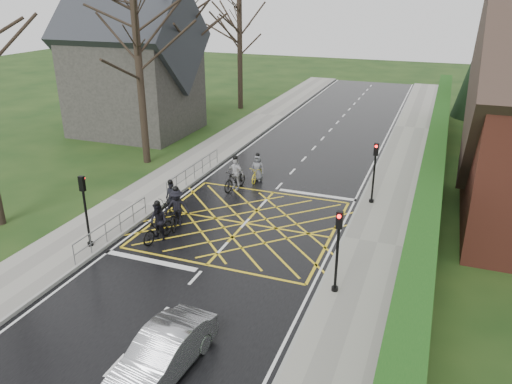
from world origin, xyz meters
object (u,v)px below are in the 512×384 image
Objects in this scene: cyclist_mid at (177,211)px; cyclist_front at (235,177)px; cyclist_back at (158,226)px; cyclist_rear at (171,203)px; car at (163,353)px; cyclist_lead at (257,171)px.

cyclist_mid is 1.05× the size of cyclist_front.
cyclist_mid is (0.01, 1.57, 0.00)m from cyclist_back.
cyclist_rear is at bearing 113.36° from cyclist_mid.
cyclist_mid reaches higher than cyclist_rear.
cyclist_back is 1.57m from cyclist_mid.
cyclist_lead is at bearing 105.31° from car.
cyclist_mid is at bearing 121.37° from car.
cyclist_mid reaches higher than cyclist_lead.
cyclist_rear is 4.33m from cyclist_front.
cyclist_mid is (0.86, -0.96, 0.12)m from cyclist_rear.
cyclist_front is 1.76m from cyclist_lead.
car is at bearing -47.11° from cyclist_back.
cyclist_back is at bearing 126.47° from car.
cyclist_back is at bearing -108.89° from cyclist_mid.
cyclist_mid is at bearing -43.14° from cyclist_rear.
cyclist_rear is 2.67m from cyclist_back.
car is (2.87, -15.07, 0.08)m from cyclist_lead.
cyclist_lead is (1.41, 6.61, -0.13)m from cyclist_mid.
cyclist_mid reaches higher than cyclist_back.
cyclist_lead is 0.43× the size of car.
cyclist_back reaches higher than car.
cyclist_front is (0.77, 6.55, 0.01)m from cyclist_back.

